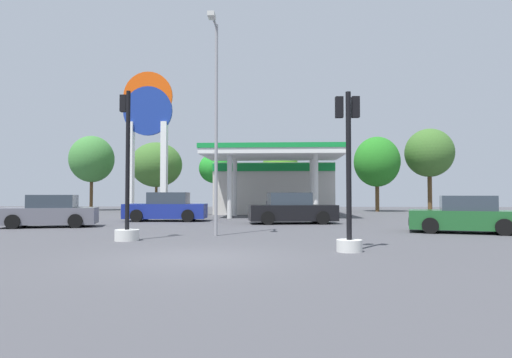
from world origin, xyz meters
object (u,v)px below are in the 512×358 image
Objects in this scene: traffic_signal_1 at (127,203)px; tree_5 at (429,153)px; tree_0 at (92,159)px; tree_2 at (215,169)px; car_0 at (50,212)px; traffic_signal_0 at (349,192)px; tree_1 at (156,165)px; car_2 at (464,216)px; corner_streetlamp at (216,109)px; tree_3 at (280,166)px; station_pole_sign at (148,127)px; car_3 at (166,208)px; car_1 at (292,210)px; tree_4 at (377,162)px.

tree_5 reaches higher than traffic_signal_1.
tree_2 is (12.00, 0.09, -0.95)m from tree_0.
traffic_signal_0 is at bearing -32.86° from car_0.
traffic_signal_0 is 0.67× the size of tree_1.
car_0 is at bearing 173.33° from car_2.
tree_2 is 0.69× the size of corner_streetlamp.
traffic_signal_1 is 27.65m from tree_3.
traffic_signal_0 is (11.03, -18.06, -4.66)m from station_pole_sign.
traffic_signal_0 is (-5.50, -6.03, 0.93)m from car_2.
traffic_signal_1 reaches higher than car_3.
car_2 is 0.76× the size of tree_3.
traffic_signal_0 is 31.68m from tree_5.
station_pole_sign is 1.85× the size of tree_2.
car_2 is (18.11, -2.12, -0.01)m from car_0.
corner_streetlamp reaches higher than car_2.
corner_streetlamp is at bearing -95.48° from tree_3.
traffic_signal_1 is at bearing -76.11° from tree_1.
corner_streetlamp reaches higher than tree_5.
car_3 reaches higher than car_1.
station_pole_sign is 12.12m from tree_2.
tree_1 reaches higher than traffic_signal_0.
tree_1 is 0.95× the size of tree_4.
car_1 is (11.40, 3.15, 0.05)m from car_0.
car_2 is at bearing -6.67° from car_0.
tree_5 is at bearing 53.59° from car_1.
traffic_signal_0 is (1.21, -11.30, 0.86)m from car_1.
traffic_signal_0 reaches higher than car_3.
car_0 is at bearing -130.76° from car_3.
traffic_signal_0 is 29.59m from tree_3.
car_2 is at bearing -36.04° from station_pole_sign.
tree_2 is 15.02m from tree_4.
station_pole_sign is 25.50m from tree_5.
tree_0 reaches higher than traffic_signal_1.
tree_3 is at bearing -0.20° from tree_0.
tree_4 is at bearing 64.13° from car_1.
tree_4 is at bearing 65.12° from corner_streetlamp.
car_3 is at bearing -111.97° from tree_3.
tree_5 reaches higher than car_0.
corner_streetlamp is at bearing -25.88° from car_0.
station_pole_sign is 21.67m from traffic_signal_0.
tree_5 is (6.43, 23.08, 4.68)m from car_2.
car_0 is 15.05m from traffic_signal_0.
tree_0 is 6.75m from tree_1.
car_2 is 22.44m from tree_4.
tree_0 reaches higher than car_0.
traffic_signal_0 is at bearing -55.84° from tree_0.
traffic_signal_1 is 27.32m from tree_2.
corner_streetlamp is (-3.00, -7.23, 3.95)m from car_1.
tree_0 reaches higher than car_3.
traffic_signal_1 is 4.67m from corner_streetlamp.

